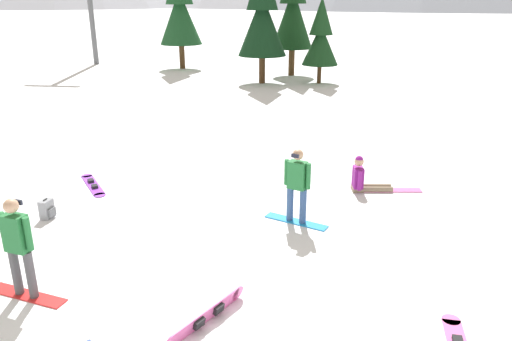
# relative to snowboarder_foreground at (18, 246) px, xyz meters

# --- Properties ---
(ground_plane) EXTENTS (800.00, 800.00, 0.00)m
(ground_plane) POSITION_rel_snowboarder_foreground_xyz_m (2.67, 0.09, -0.96)
(ground_plane) COLOR white
(snowboarder_foreground) EXTENTS (1.51, 0.62, 1.80)m
(snowboarder_foreground) POSITION_rel_snowboarder_foreground_xyz_m (0.00, 0.00, 0.00)
(snowboarder_foreground) COLOR red
(snowboarder_foreground) RESTS_ON ground_plane
(snowboarder_midground) EXTENTS (1.47, 0.84, 1.72)m
(snowboarder_midground) POSITION_rel_snowboarder_foreground_xyz_m (4.43, 3.45, -0.05)
(snowboarder_midground) COLOR #1E8CD8
(snowboarder_midground) RESTS_ON ground_plane
(snowboarder_background) EXTENTS (1.84, 0.64, 0.95)m
(snowboarder_background) POSITION_rel_snowboarder_foreground_xyz_m (6.12, 5.56, -0.63)
(snowboarder_background) COLOR gray
(snowboarder_background) RESTS_ON ground_plane
(loose_snowboard_far_spare) EXTENTS (1.35, 1.70, 0.09)m
(loose_snowboard_far_spare) POSITION_rel_snowboarder_foreground_xyz_m (-1.09, 5.04, -0.94)
(loose_snowboard_far_spare) COLOR #993FD8
(loose_snowboard_far_spare) RESTS_ON ground_plane
(loose_snowboard_near_left) EXTENTS (0.97, 1.61, 0.27)m
(loose_snowboard_near_left) POSITION_rel_snowboarder_foreground_xyz_m (3.22, -0.36, -0.82)
(loose_snowboard_near_left) COLOR pink
(loose_snowboard_near_left) RESTS_ON ground_plane
(backpack_grey) EXTENTS (0.29, 0.34, 0.47)m
(backpack_grey) POSITION_rel_snowboarder_foreground_xyz_m (-1.24, 2.98, -0.74)
(backpack_grey) COLOR gray
(backpack_grey) RESTS_ON ground_plane
(pine_tree_slender) EXTENTS (2.69, 2.69, 7.01)m
(pine_tree_slender) POSITION_rel_snowboarder_foreground_xyz_m (1.68, 21.51, 2.86)
(pine_tree_slender) COLOR #472D19
(pine_tree_slender) RESTS_ON ground_plane
(pine_tree_broad) EXTENTS (2.03, 2.03, 4.71)m
(pine_tree_broad) POSITION_rel_snowboarder_foreground_xyz_m (4.92, 21.85, 1.61)
(pine_tree_broad) COLOR #472D19
(pine_tree_broad) RESTS_ON ground_plane
(pine_tree_leaning) EXTENTS (2.48, 2.48, 7.50)m
(pine_tree_leaning) POSITION_rel_snowboarder_foreground_xyz_m (3.19, 24.50, 3.12)
(pine_tree_leaning) COLOR #472D19
(pine_tree_leaning) RESTS_ON ground_plane
(pine_tree_young) EXTENTS (2.78, 2.78, 7.31)m
(pine_tree_young) POSITION_rel_snowboarder_foreground_xyz_m (-4.32, 26.54, 3.03)
(pine_tree_young) COLOR #472D19
(pine_tree_young) RESTS_ON ground_plane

